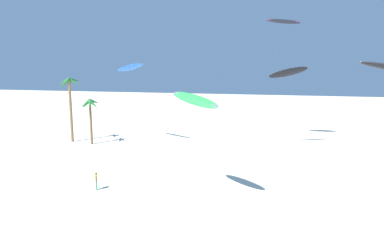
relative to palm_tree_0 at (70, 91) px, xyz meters
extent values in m
cylinder|color=olive|center=(0.02, -0.03, -3.12)|extent=(0.41, 0.41, 9.83)
cone|color=#23662D|center=(0.86, 0.06, 1.32)|extent=(2.02, 0.76, 1.45)
cone|color=#23662D|center=(0.37, 0.86, 1.61)|extent=(1.28, 2.08, 0.93)
cone|color=#23662D|center=(-0.38, 0.73, 1.33)|extent=(1.42, 2.01, 1.42)
cone|color=#23662D|center=(-0.86, -0.10, 1.38)|extent=(2.04, 0.73, 1.34)
cone|color=#23662D|center=(-0.44, -0.55, 1.11)|extent=(1.59, 1.71, 1.77)
cone|color=#23662D|center=(0.40, -0.91, 1.63)|extent=(1.32, 2.07, 0.90)
cylinder|color=brown|center=(3.95, -0.83, -4.68)|extent=(0.35, 0.35, 6.71)
cone|color=#287533|center=(4.65, -0.94, -1.91)|extent=(1.85, 0.84, 1.61)
cone|color=#287533|center=(4.24, 0.00, -1.62)|extent=(1.16, 2.00, 1.13)
cone|color=#287533|center=(3.54, -0.06, -1.62)|extent=(1.41, 1.96, 1.12)
cone|color=#287533|center=(3.31, -0.94, -1.97)|extent=(1.78, 0.85, 1.70)
cone|color=#287533|center=(3.58, -1.52, -1.81)|extent=(1.37, 1.91, 1.45)
cone|color=#287533|center=(4.36, -1.49, -1.82)|extent=(1.45, 1.88, 1.46)
ellipsoid|color=blue|center=(9.47, 1.58, 3.53)|extent=(6.91, 5.39, 1.78)
ellipsoid|color=orange|center=(9.47, 1.58, 3.56)|extent=(6.56, 4.88, 1.34)
cylinder|color=#4C4C51|center=(9.69, -2.96, -2.28)|extent=(0.46, 9.10, 11.51)
ellipsoid|color=black|center=(32.54, 4.47, 2.86)|extent=(5.55, 3.12, 2.43)
ellipsoid|color=#19B2B7|center=(32.54, 4.47, 2.90)|extent=(5.56, 2.51, 1.67)
cylinder|color=#4C4C51|center=(34.01, 2.29, -2.63)|extent=(2.97, 4.39, 10.81)
ellipsoid|color=green|center=(24.64, -17.95, 0.79)|extent=(5.29, 3.88, 1.75)
ellipsoid|color=purple|center=(24.64, -17.95, 0.83)|extent=(4.98, 3.44, 1.27)
cylinder|color=#4C4C51|center=(22.92, -22.07, -3.66)|extent=(3.47, 8.25, 8.75)
ellipsoid|color=black|center=(31.51, 8.25, 10.35)|extent=(5.24, 1.92, 1.45)
ellipsoid|color=purple|center=(31.51, 8.25, 10.39)|extent=(5.29, 1.02, 0.92)
cylinder|color=#4C4C51|center=(29.63, 3.42, 1.12)|extent=(3.78, 9.69, 18.31)
cylinder|color=#338E56|center=(15.00, -18.05, -7.59)|extent=(0.14, 0.14, 0.89)
cylinder|color=#338E56|center=(15.09, -18.19, -7.59)|extent=(0.14, 0.14, 0.89)
cube|color=yellow|center=(15.05, -18.12, -6.85)|extent=(0.33, 0.36, 0.58)
cylinder|color=brown|center=(14.94, -17.94, -6.89)|extent=(0.09, 0.09, 0.56)
cylinder|color=brown|center=(15.16, -18.30, -6.89)|extent=(0.09, 0.09, 0.56)
sphere|color=brown|center=(15.05, -18.12, -6.43)|extent=(0.21, 0.21, 0.21)
camera|label=1|loc=(31.70, -45.16, 3.38)|focal=31.27mm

